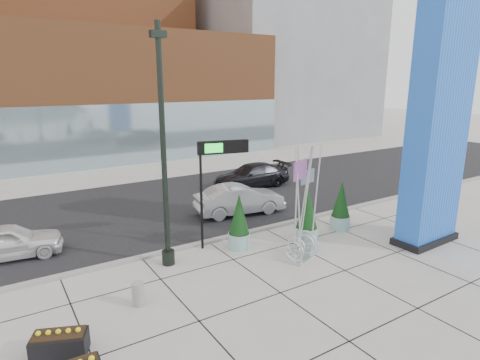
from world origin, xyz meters
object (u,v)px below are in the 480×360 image
concrete_bollard (138,294)px  car_white_west (7,242)px  overhead_street_sign (217,156)px  blue_pylon (438,129)px  public_art_sculpture (302,228)px  car_silver_mid (240,200)px  lamp_post (164,173)px

concrete_bollard → car_white_west: 6.85m
overhead_street_sign → car_white_west: (-7.67, 3.21, -3.17)m
blue_pylon → overhead_street_sign: 9.03m
public_art_sculpture → car_silver_mid: (0.67, 5.66, -0.40)m
concrete_bollard → car_silver_mid: bearing=38.0°
lamp_post → concrete_bollard: size_ratio=11.63×
car_white_west → car_silver_mid: (10.61, -0.27, 0.08)m
blue_pylon → car_silver_mid: (-4.81, 7.46, -4.13)m
public_art_sculpture → overhead_street_sign: 4.44m
blue_pylon → overhead_street_sign: (-7.75, 4.52, -1.04)m
blue_pylon → overhead_street_sign: blue_pylon is taller
public_art_sculpture → car_white_west: size_ratio=1.10×
blue_pylon → car_white_west: bearing=151.4°
public_art_sculpture → concrete_bollard: 6.76m
concrete_bollard → overhead_street_sign: size_ratio=0.17×
lamp_post → public_art_sculpture: bearing=-23.5°
public_art_sculpture → car_white_west: 11.58m
concrete_bollard → car_silver_mid: 9.38m
lamp_post → public_art_sculpture: (4.80, -2.09, -2.42)m
car_white_west → blue_pylon: bearing=-108.7°
public_art_sculpture → concrete_bollard: (-6.71, -0.11, -0.79)m
lamp_post → concrete_bollard: bearing=-131.0°
public_art_sculpture → car_silver_mid: size_ratio=0.96×
blue_pylon → lamp_post: bearing=157.3°
public_art_sculpture → concrete_bollard: public_art_sculpture is taller
blue_pylon → car_silver_mid: blue_pylon is taller
lamp_post → car_silver_mid: bearing=33.1°
blue_pylon → lamp_post: size_ratio=1.16×
lamp_post → car_silver_mid: 7.12m
overhead_street_sign → car_silver_mid: overhead_street_sign is taller
lamp_post → concrete_bollard: (-1.91, -2.20, -3.21)m
lamp_post → concrete_bollard: 4.33m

